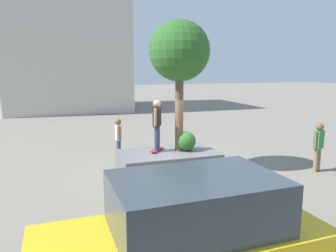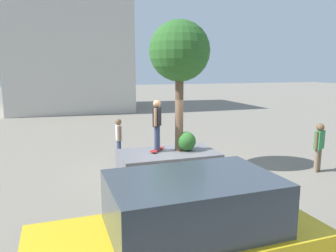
{
  "view_description": "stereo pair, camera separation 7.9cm",
  "coord_description": "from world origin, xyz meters",
  "px_view_note": "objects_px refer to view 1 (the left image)",
  "views": [
    {
      "loc": [
        3.63,
        10.24,
        3.55
      ],
      "look_at": [
        0.15,
        -0.05,
        1.63
      ],
      "focal_mm": 34.99,
      "sensor_mm": 36.0,
      "label": 1
    },
    {
      "loc": [
        3.56,
        10.26,
        3.55
      ],
      "look_at": [
        0.15,
        -0.05,
        1.63
      ],
      "focal_mm": 34.99,
      "sensor_mm": 36.0,
      "label": 2
    }
  ],
  "objects_px": {
    "plaza_tree": "(180,52)",
    "skateboard": "(157,150)",
    "taxi_cab": "(186,242)",
    "passerby_with_bag": "(118,136)",
    "pedestrian_crossing": "(318,144)",
    "skateboarder": "(157,121)",
    "planter_ledge": "(168,162)"
  },
  "relations": [
    {
      "from": "planter_ledge",
      "to": "plaza_tree",
      "type": "xyz_separation_m",
      "value": [
        -0.43,
        -0.07,
        3.7
      ]
    },
    {
      "from": "taxi_cab",
      "to": "skateboarder",
      "type": "bearing_deg",
      "value": -103.11
    },
    {
      "from": "skateboard",
      "to": "planter_ledge",
      "type": "bearing_deg",
      "value": 147.46
    },
    {
      "from": "skateboarder",
      "to": "planter_ledge",
      "type": "bearing_deg",
      "value": 147.46
    },
    {
      "from": "planter_ledge",
      "to": "pedestrian_crossing",
      "type": "height_order",
      "value": "pedestrian_crossing"
    },
    {
      "from": "skateboard",
      "to": "skateboarder",
      "type": "height_order",
      "value": "skateboarder"
    },
    {
      "from": "skateboard",
      "to": "pedestrian_crossing",
      "type": "height_order",
      "value": "pedestrian_crossing"
    },
    {
      "from": "planter_ledge",
      "to": "passerby_with_bag",
      "type": "relative_size",
      "value": 2.05
    },
    {
      "from": "skateboard",
      "to": "skateboarder",
      "type": "relative_size",
      "value": 0.44
    },
    {
      "from": "skateboard",
      "to": "taxi_cab",
      "type": "xyz_separation_m",
      "value": [
        1.48,
        6.36,
        0.23
      ]
    },
    {
      "from": "plaza_tree",
      "to": "skateboard",
      "type": "distance_m",
      "value": 3.37
    },
    {
      "from": "plaza_tree",
      "to": "passerby_with_bag",
      "type": "bearing_deg",
      "value": -51.68
    },
    {
      "from": "plaza_tree",
      "to": "taxi_cab",
      "type": "xyz_separation_m",
      "value": [
        2.23,
        6.23,
        -3.05
      ]
    },
    {
      "from": "skateboard",
      "to": "pedestrian_crossing",
      "type": "bearing_deg",
      "value": 161.85
    },
    {
      "from": "planter_ledge",
      "to": "pedestrian_crossing",
      "type": "relative_size",
      "value": 1.94
    },
    {
      "from": "skateboard",
      "to": "pedestrian_crossing",
      "type": "xyz_separation_m",
      "value": [
        -5.29,
        1.74,
        0.2
      ]
    },
    {
      "from": "taxi_cab",
      "to": "skateboard",
      "type": "bearing_deg",
      "value": -103.11
    },
    {
      "from": "planter_ledge",
      "to": "taxi_cab",
      "type": "distance_m",
      "value": 6.45
    },
    {
      "from": "pedestrian_crossing",
      "to": "planter_ledge",
      "type": "bearing_deg",
      "value": -17.1
    },
    {
      "from": "passerby_with_bag",
      "to": "pedestrian_crossing",
      "type": "height_order",
      "value": "pedestrian_crossing"
    },
    {
      "from": "plaza_tree",
      "to": "skateboard",
      "type": "xyz_separation_m",
      "value": [
        0.75,
        -0.14,
        -3.28
      ]
    },
    {
      "from": "planter_ledge",
      "to": "skateboarder",
      "type": "distance_m",
      "value": 1.47
    },
    {
      "from": "skateboarder",
      "to": "pedestrian_crossing",
      "type": "relative_size",
      "value": 1.0
    },
    {
      "from": "passerby_with_bag",
      "to": "pedestrian_crossing",
      "type": "relative_size",
      "value": 0.94
    },
    {
      "from": "skateboarder",
      "to": "taxi_cab",
      "type": "height_order",
      "value": "skateboarder"
    },
    {
      "from": "skateboarder",
      "to": "passerby_with_bag",
      "type": "height_order",
      "value": "skateboarder"
    },
    {
      "from": "taxi_cab",
      "to": "passerby_with_bag",
      "type": "xyz_separation_m",
      "value": [
        -0.51,
        -8.41,
        -0.09
      ]
    },
    {
      "from": "plaza_tree",
      "to": "pedestrian_crossing",
      "type": "relative_size",
      "value": 2.58
    },
    {
      "from": "skateboarder",
      "to": "pedestrian_crossing",
      "type": "xyz_separation_m",
      "value": [
        -5.29,
        1.74,
        -0.8
      ]
    },
    {
      "from": "planter_ledge",
      "to": "skateboard",
      "type": "xyz_separation_m",
      "value": [
        0.32,
        -0.21,
        0.42
      ]
    },
    {
      "from": "taxi_cab",
      "to": "passerby_with_bag",
      "type": "relative_size",
      "value": 2.71
    },
    {
      "from": "skateboarder",
      "to": "plaza_tree",
      "type": "bearing_deg",
      "value": 169.63
    }
  ]
}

